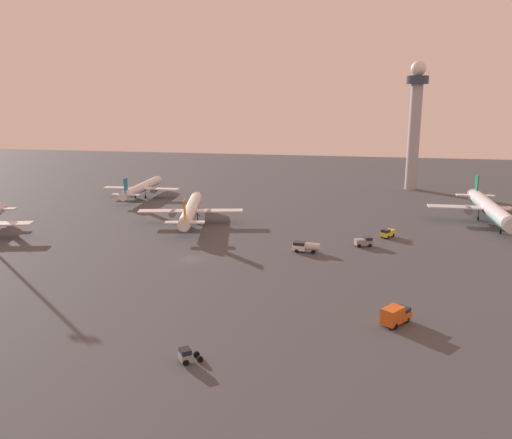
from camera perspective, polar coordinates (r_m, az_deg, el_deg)
name	(u,v)px	position (r m, az deg, el deg)	size (l,w,h in m)	color
ground_plane	(190,259)	(118.36, -7.22, -4.29)	(416.00, 416.00, 0.00)	#424449
control_tower	(415,118)	(209.50, 16.90, 10.55)	(8.00, 8.00, 47.80)	#A8A8B2
airplane_mid_apron	(191,210)	(150.55, -7.09, 1.02)	(29.64, 37.84, 9.78)	white
airplane_near_gate	(489,208)	(163.86, 24.02, 1.15)	(33.74, 43.41, 11.16)	silver
airplane_terminal_side	(142,188)	(191.15, -12.31, 3.38)	(27.35, 35.16, 9.02)	white
cargo_loader	(388,233)	(138.79, 14.09, -1.42)	(3.89, 4.54, 2.25)	yellow
maintenance_van	(364,242)	(129.41, 11.64, -2.37)	(4.56, 3.23, 2.25)	gray
fuel_truck	(305,246)	(122.72, 5.38, -2.92)	(6.49, 2.97, 2.35)	white
pushback_tug	(186,355)	(74.75, -7.57, -14.41)	(3.55, 3.26, 2.05)	gray
catering_truck	(396,315)	(87.87, 14.92, -9.99)	(5.21, 5.96, 3.05)	#D85919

